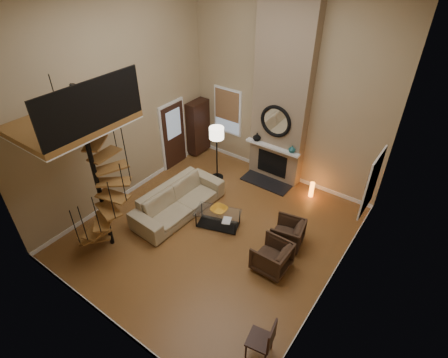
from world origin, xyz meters
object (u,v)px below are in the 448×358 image
Objects in this scene: armchair_far at (275,258)px; floor_lamp at (217,137)px; armchair_near at (290,234)px; side_chair at (265,339)px; coffee_table at (218,217)px; hutch at (198,127)px; sofa at (179,200)px; accent_lamp at (312,189)px.

armchair_far is 0.44× the size of floor_lamp.
side_chair is at bearing 7.12° from armchair_near.
armchair_far is 0.61× the size of coffee_table.
coffee_table is at bearing -86.69° from armchair_near.
coffee_table is (-1.88, 0.42, -0.07)m from armchair_far.
armchair_far is 3.99m from floor_lamp.
hutch reaches higher than floor_lamp.
accent_lamp is (2.62, 2.70, -0.15)m from sofa.
floor_lamp is at bearing 135.09° from side_chair.
side_chair reaches higher than armchair_near.
armchair_near reaches higher than coffee_table.
armchair_near is at bearing -25.22° from hutch.
armchair_near is 0.42× the size of floor_lamp.
armchair_far is at bearing -91.93° from sofa.
coffee_table is 2.73× the size of accent_lamp.
hutch is 5.56m from armchair_far.
armchair_far reaches higher than armchair_near.
floor_lamp reaches higher than coffee_table.
sofa is 3.63× the size of armchair_near.
armchair_far is at bearing -81.53° from accent_lamp.
armchair_far is at bearing -12.63° from coffee_table.
floor_lamp is 3.78× the size of accent_lamp.
sofa reaches higher than armchair_near.
coffee_table is 2.92m from accent_lamp.
sofa is 5.73× the size of accent_lamp.
sofa is 2.81× the size of side_chair.
coffee_table is at bearing -119.46° from accent_lamp.
armchair_far is at bearing -6.78° from armchair_near.
floor_lamp is (-3.19, 2.15, 1.06)m from armchair_far.
accent_lamp reaches higher than coffee_table.
floor_lamp is at bearing -123.02° from armchair_near.
armchair_far is 1.68× the size of accent_lamp.
coffee_table is at bearing -43.50° from hutch.
hutch reaches higher than armchair_far.
side_chair is (0.83, -1.86, 0.17)m from armchair_far.
side_chair reaches higher than coffee_table.
side_chair is at bearing -115.75° from sofa.
sofa reaches higher than coffee_table.
coffee_table is at bearing -102.46° from armchair_far.
armchair_far is 1.92m from coffee_table.
sofa is 3.41× the size of armchair_far.
sofa is 2.10× the size of coffee_table.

